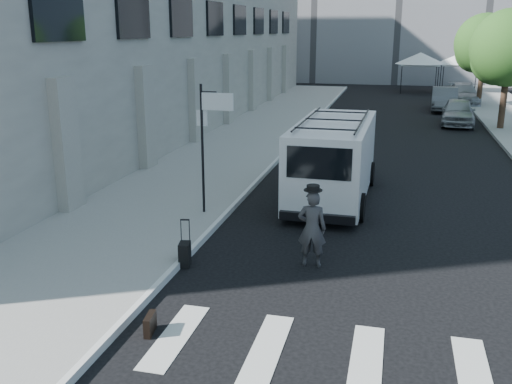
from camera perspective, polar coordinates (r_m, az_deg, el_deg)
The scene contains 15 objects.
ground at distance 12.37m, azimuth 1.48°, elevation -7.97°, with size 120.00×120.00×0.00m, color black.
sidewalk_left at distance 28.29m, azimuth 0.05°, elevation 5.92°, with size 4.50×48.00×0.15m, color gray.
building_left at distance 32.22m, azimuth -12.27°, elevation 17.39°, with size 10.00×44.00×12.00m, color gray.
sign_pole at distance 15.21m, azimuth -4.60°, elevation 6.97°, with size 1.03×0.07×3.50m.
tree_near at distance 31.63m, azimuth 23.76°, elevation 12.79°, with size 3.80×3.83×6.03m.
tree_far at distance 40.53m, azimuth 21.71°, elevation 13.42°, with size 3.80×3.83×6.03m.
tent_left at distance 49.13m, azimuth 16.13°, elevation 12.69°, with size 4.00×4.00×3.20m.
tent_right at distance 49.83m, azimuth 19.87°, elevation 12.42°, with size 4.00×4.00×3.20m.
businessman at distance 12.43m, azimuth 5.62°, elevation -3.67°, with size 0.63×0.41×1.72m, color #38373A.
briefcase at distance 10.16m, azimuth -10.55°, elevation -12.85°, with size 0.12×0.44×0.34m, color black.
suitcase at distance 12.65m, azimuth -7.14°, elevation -6.19°, with size 0.30×0.41×1.03m.
cargo_van at distance 17.51m, azimuth 7.80°, elevation 3.33°, with size 2.35×6.38×2.38m.
parked_car_a at distance 32.90m, azimuth 19.56°, elevation 7.56°, with size 1.68×4.18×1.43m, color #94979B.
parked_car_b at distance 38.64m, azimuth 18.32°, elevation 8.81°, with size 1.53×4.40×1.45m, color #585A5F.
parked_car_c at distance 42.18m, azimuth 19.99°, elevation 9.17°, with size 1.96×4.82×1.40m, color #9EA2A6.
Camera 1 is at (2.40, -11.05, 5.03)m, focal length 40.00 mm.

